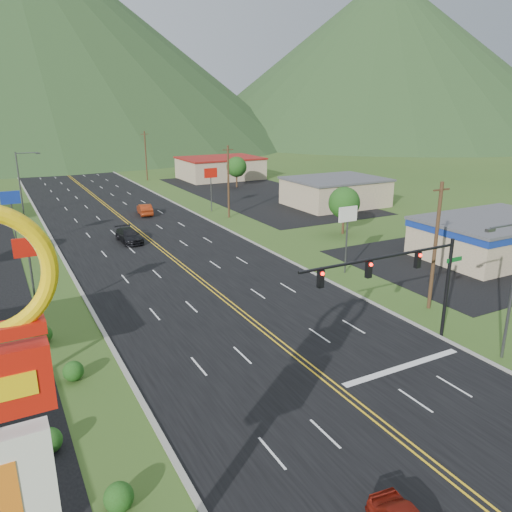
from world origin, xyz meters
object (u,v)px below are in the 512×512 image
streetlight_east (510,282)px  streetlight_west (22,179)px  car_dark_mid (129,236)px  traffic_signal (405,272)px  car_red_far (145,210)px

streetlight_east → streetlight_west: bearing=110.9°
streetlight_east → car_dark_mid: streetlight_east is taller
traffic_signal → streetlight_east: (4.70, -4.00, -0.15)m
car_dark_mid → car_red_far: 14.84m
car_dark_mid → traffic_signal: bearing=-78.5°
traffic_signal → streetlight_east: bearing=-40.4°
car_dark_mid → car_red_far: size_ratio=1.11×
car_dark_mid → streetlight_east: bearing=-73.5°
traffic_signal → streetlight_west: streetlight_west is taller
streetlight_east → car_dark_mid: bearing=109.4°
traffic_signal → streetlight_east: 6.17m
streetlight_east → streetlight_west: (-22.86, 60.00, 0.00)m
streetlight_west → car_dark_mid: streetlight_west is taller
car_red_far → streetlight_east: bearing=105.3°
car_dark_mid → car_red_far: (5.82, 13.65, 0.02)m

